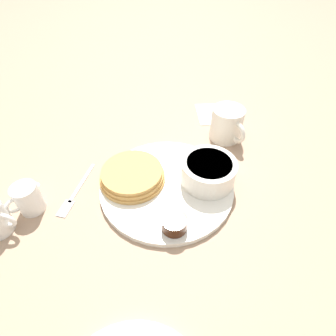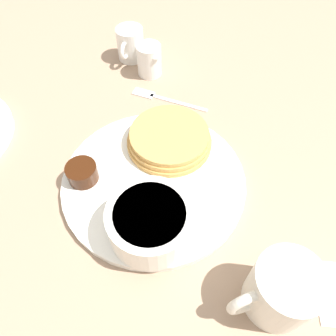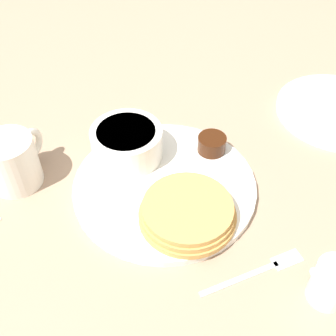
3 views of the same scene
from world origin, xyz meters
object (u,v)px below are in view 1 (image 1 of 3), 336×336
object	(u,v)px
bowl	(208,171)
coffee_mug	(227,124)
plate	(167,186)
fork	(74,195)
creamer_pitcher_near	(28,199)

from	to	relation	value
bowl	coffee_mug	bearing A→B (deg)	-18.93
plate	bowl	xyz separation A→B (m)	(0.02, -0.08, 0.03)
bowl	coffee_mug	size ratio (longest dim) A/B	1.10
plate	coffee_mug	distance (m)	0.23
bowl	coffee_mug	world-z (taller)	coffee_mug
bowl	fork	world-z (taller)	bowl
plate	fork	distance (m)	0.19
plate	bowl	world-z (taller)	bowl
coffee_mug	creamer_pitcher_near	bearing A→B (deg)	121.67
plate	fork	world-z (taller)	plate
plate	creamer_pitcher_near	distance (m)	0.27
coffee_mug	creamer_pitcher_near	size ratio (longest dim) A/B	1.59
plate	bowl	size ratio (longest dim) A/B	2.48
creamer_pitcher_near	fork	xyz separation A→B (m)	(0.04, -0.07, -0.03)
bowl	creamer_pitcher_near	size ratio (longest dim) A/B	1.76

